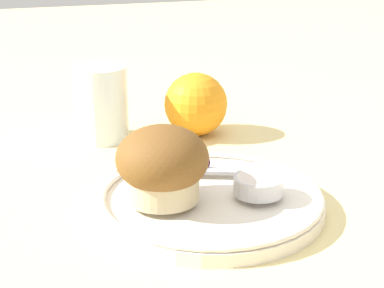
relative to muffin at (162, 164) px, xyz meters
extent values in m
plane|color=beige|center=(0.03, 0.00, -0.06)|extent=(3.00, 3.00, 0.00)
cylinder|color=silver|center=(0.05, 0.00, -0.05)|extent=(0.24, 0.24, 0.01)
torus|color=silver|center=(0.05, 0.00, -0.04)|extent=(0.23, 0.23, 0.01)
cylinder|color=beige|center=(0.00, 0.00, -0.02)|extent=(0.07, 0.07, 0.04)
ellipsoid|color=brown|center=(0.00, 0.00, 0.01)|extent=(0.09, 0.09, 0.07)
cylinder|color=silver|center=(0.10, -0.02, -0.03)|extent=(0.05, 0.05, 0.02)
cylinder|color=silver|center=(0.10, -0.02, -0.02)|extent=(0.05, 0.05, 0.00)
sphere|color=#4C194C|center=(0.05, 0.06, -0.03)|extent=(0.01, 0.01, 0.01)
sphere|color=#4C194C|center=(0.06, 0.06, -0.03)|extent=(0.01, 0.01, 0.01)
cube|color=#B7B7BC|center=(0.04, 0.06, -0.04)|extent=(0.16, 0.07, 0.00)
sphere|color=orange|center=(0.10, 0.23, -0.01)|extent=(0.09, 0.09, 0.09)
cylinder|color=silver|center=(-0.02, 0.25, -0.01)|extent=(0.07, 0.07, 0.10)
camera|label=1|loc=(-0.14, -0.58, 0.24)|focal=60.00mm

